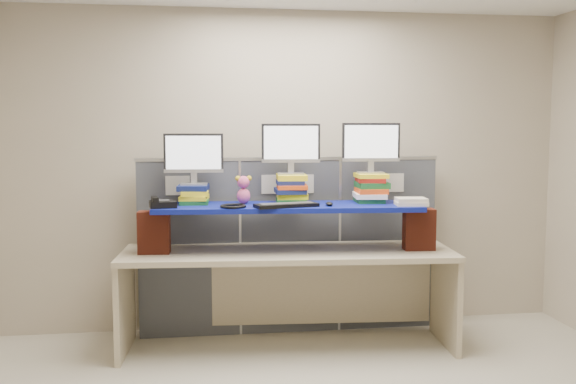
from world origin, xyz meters
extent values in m
cube|color=#BDB19C|center=(0.00, 0.00, 1.40)|extent=(5.00, 4.00, 2.80)
cube|color=#444850|center=(-0.87, 1.78, 0.75)|extent=(0.85, 0.05, 1.50)
cube|color=#444850|center=(0.00, 1.78, 0.75)|extent=(0.85, 0.05, 1.50)
cube|color=#444850|center=(0.87, 1.78, 0.75)|extent=(0.85, 0.05, 1.50)
cube|color=silver|center=(0.00, 1.78, 1.51)|extent=(2.60, 0.06, 0.03)
cube|color=white|center=(-0.95, 1.75, 1.30)|extent=(0.20, 0.00, 0.16)
cube|color=white|center=(-0.15, 1.75, 1.30)|extent=(0.20, 0.00, 0.16)
cube|color=white|center=(0.10, 1.75, 1.30)|extent=(0.20, 0.00, 0.16)
cube|color=white|center=(0.90, 1.75, 1.30)|extent=(0.20, 0.00, 0.16)
cube|color=#C4B595|center=(-0.08, 1.37, 0.78)|extent=(2.69, 0.96, 0.04)
cube|color=#C4B595|center=(-1.37, 1.46, 0.38)|extent=(0.10, 0.72, 0.76)
cube|color=#C4B595|center=(1.22, 1.27, 0.38)|extent=(0.10, 0.72, 0.76)
cube|color=maroon|center=(-1.13, 1.40, 0.97)|extent=(0.25, 0.15, 0.33)
cube|color=maroon|center=(0.97, 1.24, 0.97)|extent=(0.25, 0.15, 0.33)
cube|color=navy|center=(-0.08, 1.37, 1.15)|extent=(2.13, 0.68, 0.04)
cube|color=#185D28|center=(-0.81, 1.53, 1.19)|extent=(0.24, 0.28, 0.03)
cube|color=yellow|center=(-0.81, 1.53, 1.22)|extent=(0.25, 0.29, 0.03)
cube|color=yellow|center=(-0.81, 1.55, 1.26)|extent=(0.22, 0.30, 0.04)
cube|color=navy|center=(-0.82, 1.55, 1.30)|extent=(0.27, 0.31, 0.04)
cube|color=#185D28|center=(-0.04, 1.48, 1.19)|extent=(0.26, 0.31, 0.04)
cube|color=yellow|center=(-0.03, 1.50, 1.23)|extent=(0.27, 0.30, 0.04)
cube|color=navy|center=(-0.04, 1.48, 1.27)|extent=(0.24, 0.29, 0.04)
cube|color=#F55017|center=(-0.03, 1.48, 1.30)|extent=(0.26, 0.31, 0.03)
cube|color=navy|center=(-0.04, 1.50, 1.34)|extent=(0.23, 0.29, 0.03)
cube|color=yellow|center=(-0.03, 1.50, 1.38)|extent=(0.25, 0.28, 0.04)
cube|color=#185D28|center=(0.60, 1.43, 1.19)|extent=(0.24, 0.28, 0.04)
cube|color=white|center=(0.60, 1.43, 1.23)|extent=(0.28, 0.32, 0.04)
cube|color=#F55017|center=(0.62, 1.43, 1.27)|extent=(0.26, 0.32, 0.04)
cube|color=#185D28|center=(0.62, 1.43, 1.31)|extent=(0.25, 0.28, 0.05)
cube|color=#A21A12|center=(0.61, 1.45, 1.36)|extent=(0.25, 0.32, 0.04)
cube|color=yellow|center=(0.62, 1.44, 1.39)|extent=(0.25, 0.28, 0.03)
cube|color=#ADADB2|center=(-0.81, 1.54, 1.33)|extent=(0.22, 0.15, 0.01)
cube|color=#ADADB2|center=(-0.81, 1.54, 1.38)|extent=(0.05, 0.04, 0.08)
cube|color=black|center=(-0.81, 1.54, 1.58)|extent=(0.47, 0.07, 0.31)
cube|color=white|center=(-0.81, 1.52, 1.58)|extent=(0.43, 0.04, 0.27)
cube|color=#ADADB2|center=(-0.04, 1.49, 1.41)|extent=(0.22, 0.15, 0.01)
cube|color=#ADADB2|center=(-0.04, 1.49, 1.46)|extent=(0.05, 0.04, 0.08)
cube|color=black|center=(-0.04, 1.49, 1.65)|extent=(0.47, 0.07, 0.31)
cube|color=white|center=(-0.04, 1.47, 1.65)|extent=(0.43, 0.04, 0.27)
cube|color=#ADADB2|center=(0.61, 1.44, 1.41)|extent=(0.22, 0.15, 0.01)
cube|color=#ADADB2|center=(0.61, 1.44, 1.46)|extent=(0.05, 0.04, 0.08)
cube|color=black|center=(0.61, 1.44, 1.66)|extent=(0.47, 0.07, 0.31)
cube|color=white|center=(0.61, 1.42, 1.66)|extent=(0.43, 0.04, 0.27)
cube|color=black|center=(-0.11, 1.21, 1.19)|extent=(0.51, 0.27, 0.03)
cube|color=#313134|center=(-0.11, 1.21, 1.20)|extent=(0.44, 0.20, 0.00)
ellipsoid|color=black|center=(0.23, 1.23, 1.19)|extent=(0.08, 0.11, 0.03)
cube|color=black|center=(-1.05, 1.32, 1.20)|extent=(0.22, 0.20, 0.05)
cube|color=#313134|center=(-1.05, 1.32, 1.22)|extent=(0.11, 0.11, 0.01)
cube|color=black|center=(-1.11, 1.32, 1.24)|extent=(0.07, 0.18, 0.03)
torus|color=black|center=(-0.52, 1.24, 1.18)|extent=(0.26, 0.26, 0.02)
ellipsoid|color=#E05589|center=(-0.42, 1.48, 1.23)|extent=(0.11, 0.10, 0.12)
sphere|color=#E05589|center=(-0.42, 1.48, 1.35)|extent=(0.10, 0.10, 0.10)
sphere|color=gold|center=(-0.47, 1.48, 1.38)|extent=(0.04, 0.04, 0.04)
sphere|color=gold|center=(-0.38, 1.48, 1.38)|extent=(0.04, 0.04, 0.04)
cube|color=beige|center=(0.88, 1.19, 1.19)|extent=(0.26, 0.22, 0.03)
cube|color=beige|center=(0.88, 1.19, 1.22)|extent=(0.25, 0.21, 0.03)
camera|label=1|loc=(-0.80, -3.63, 1.79)|focal=40.00mm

